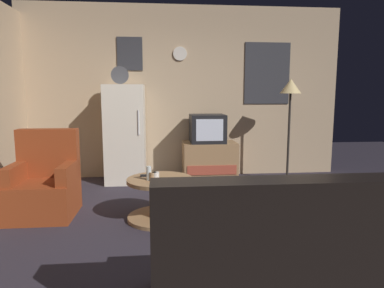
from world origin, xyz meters
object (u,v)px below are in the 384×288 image
at_px(wine_glass, 149,173).
at_px(mug_ceramic_tan, 153,176).
at_px(standing_lamp, 290,94).
at_px(couch, 291,266).
at_px(remote_control, 147,175).
at_px(mug_ceramic_white, 156,176).
at_px(armchair, 45,186).
at_px(crt_tv, 207,128).
at_px(coffee_table, 160,199).
at_px(fridge, 125,134).
at_px(tv_stand, 210,161).

distance_m(wine_glass, mug_ceramic_tan, 0.06).
relative_size(standing_lamp, couch, 0.94).
distance_m(remote_control, couch, 2.06).
bearing_deg(standing_lamp, mug_ceramic_white, -142.80).
bearing_deg(mug_ceramic_white, armchair, 164.19).
xyz_separation_m(crt_tv, coffee_table, (-0.75, -1.70, -0.60)).
bearing_deg(mug_ceramic_tan, fridge, 104.10).
bearing_deg(couch, mug_ceramic_white, 117.33).
height_order(wine_glass, mug_ceramic_white, wine_glass).
bearing_deg(standing_lamp, armchair, -160.12).
distance_m(fridge, remote_control, 1.67).
bearing_deg(armchair, crt_tv, 34.92).
bearing_deg(wine_glass, crt_tv, 63.77).
relative_size(wine_glass, armchair, 0.16).
relative_size(crt_tv, armchair, 0.56).
distance_m(fridge, mug_ceramic_tan, 1.87).
bearing_deg(fridge, remote_control, -76.58).
height_order(tv_stand, mug_ceramic_white, tv_stand).
bearing_deg(mug_ceramic_white, crt_tv, 65.89).
relative_size(remote_control, couch, 0.09).
distance_m(crt_tv, mug_ceramic_white, 1.98).
distance_m(crt_tv, armchair, 2.55).
height_order(mug_ceramic_white, mug_ceramic_tan, same).
relative_size(standing_lamp, coffee_table, 2.21).
relative_size(tv_stand, remote_control, 5.60).
bearing_deg(coffee_table, crt_tv, 66.15).
xyz_separation_m(standing_lamp, remote_control, (-2.12, -1.35, -0.89)).
xyz_separation_m(crt_tv, remote_control, (-0.89, -1.59, -0.36)).
distance_m(armchair, couch, 2.89).
distance_m(tv_stand, coffee_table, 1.88).
height_order(tv_stand, mug_ceramic_tan, tv_stand).
xyz_separation_m(coffee_table, remote_control, (-0.14, 0.11, 0.24)).
xyz_separation_m(standing_lamp, wine_glass, (-2.10, -1.52, -0.83)).
bearing_deg(remote_control, mug_ceramic_tan, -77.34).
bearing_deg(armchair, standing_lamp, 19.88).
xyz_separation_m(standing_lamp, mug_ceramic_white, (-2.03, -1.54, -0.86)).
bearing_deg(tv_stand, couch, -89.87).
bearing_deg(fridge, coffee_table, -72.97).
relative_size(mug_ceramic_white, couch, 0.05).
distance_m(crt_tv, coffee_table, 1.95).
height_order(standing_lamp, mug_ceramic_white, standing_lamp).
distance_m(tv_stand, mug_ceramic_white, 1.98).
bearing_deg(fridge, tv_stand, -0.43).
relative_size(wine_glass, couch, 0.09).
bearing_deg(standing_lamp, coffee_table, -143.72).
relative_size(standing_lamp, remote_control, 10.60).
bearing_deg(standing_lamp, couch, -110.46).
bearing_deg(coffee_table, mug_ceramic_tan, -131.31).
bearing_deg(wine_glass, armchair, 164.27).
bearing_deg(coffee_table, tv_stand, 65.09).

